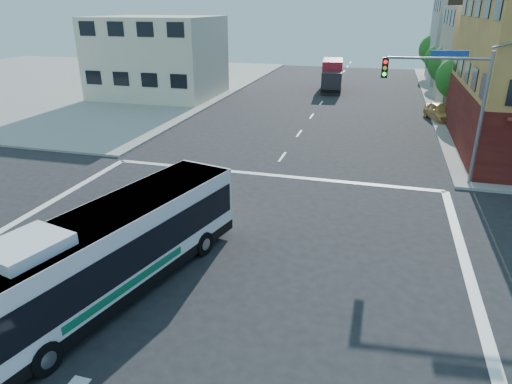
# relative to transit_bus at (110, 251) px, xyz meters

# --- Properties ---
(ground) EXTENTS (120.00, 120.00, 0.00)m
(ground) POSITION_rel_transit_bus_xyz_m (2.23, 3.15, -1.61)
(ground) COLOR black
(ground) RESTS_ON ground
(sidewalk_nw) EXTENTS (50.00, 50.00, 0.15)m
(sidewalk_nw) POSITION_rel_transit_bus_xyz_m (-32.77, 38.15, -1.54)
(sidewalk_nw) COLOR #98958D
(sidewalk_nw) RESTS_ON ground
(building_east_near) EXTENTS (12.06, 10.06, 9.00)m
(building_east_near) POSITION_rel_transit_bus_xyz_m (19.21, 37.13, 2.89)
(building_east_near) COLOR #B9A78D
(building_east_near) RESTS_ON ground
(building_east_far) EXTENTS (12.06, 10.06, 10.00)m
(building_east_far) POSITION_rel_transit_bus_xyz_m (19.21, 51.13, 3.39)
(building_east_far) COLOR #A7A7A2
(building_east_far) RESTS_ON ground
(building_west) EXTENTS (12.06, 10.06, 8.00)m
(building_west) POSITION_rel_transit_bus_xyz_m (-14.79, 33.13, 2.39)
(building_west) COLOR beige
(building_west) RESTS_ON ground
(signal_mast_ne) EXTENTS (7.91, 1.13, 8.07)m
(signal_mast_ne) POSITION_rel_transit_bus_xyz_m (11.31, 13.77, 3.37)
(signal_mast_ne) COLOR slate
(signal_mast_ne) RESTS_ON ground
(street_tree_a) EXTENTS (3.60, 3.60, 5.53)m
(street_tree_a) POSITION_rel_transit_bus_xyz_m (14.13, 31.07, 1.98)
(street_tree_a) COLOR #3D2516
(street_tree_a) RESTS_ON ground
(street_tree_b) EXTENTS (3.80, 3.80, 5.79)m
(street_tree_b) POSITION_rel_transit_bus_xyz_m (14.13, 39.07, 2.14)
(street_tree_b) COLOR #3D2516
(street_tree_b) RESTS_ON ground
(street_tree_c) EXTENTS (3.40, 3.40, 5.29)m
(street_tree_c) POSITION_rel_transit_bus_xyz_m (14.13, 47.07, 1.85)
(street_tree_c) COLOR #3D2516
(street_tree_c) RESTS_ON ground
(street_tree_d) EXTENTS (4.00, 4.00, 6.03)m
(street_tree_d) POSITION_rel_transit_bus_xyz_m (14.13, 55.07, 2.27)
(street_tree_d) COLOR #3D2516
(street_tree_d) RESTS_ON ground
(transit_bus) EXTENTS (4.97, 11.37, 3.29)m
(transit_bus) POSITION_rel_transit_bus_xyz_m (0.00, 0.00, 0.00)
(transit_bus) COLOR black
(transit_bus) RESTS_ON ground
(box_truck) EXTENTS (2.79, 7.47, 3.29)m
(box_truck) POSITION_rel_transit_bus_xyz_m (2.30, 41.82, -0.02)
(box_truck) COLOR #222327
(box_truck) RESTS_ON ground
(parked_car) EXTENTS (2.79, 4.53, 1.44)m
(parked_car) POSITION_rel_transit_bus_xyz_m (12.89, 29.53, -0.89)
(parked_car) COLOR tan
(parked_car) RESTS_ON ground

